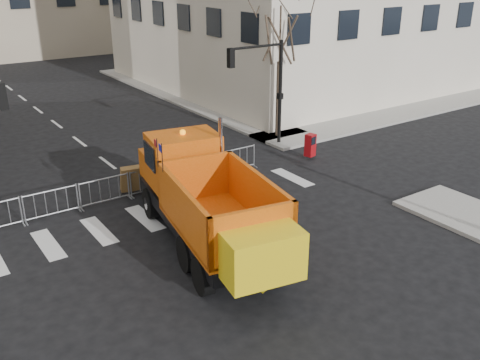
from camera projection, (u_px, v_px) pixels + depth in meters
ground at (254, 274)px, 16.50m from camera, size 120.00×120.00×0.00m
sidewalk_back at (138, 184)px, 22.95m from camera, size 64.00×5.00×0.15m
traffic_light_right at (280, 94)px, 27.18m from camera, size 0.18×0.18×5.40m
crowd_barriers at (129, 185)px, 21.69m from camera, size 12.60×0.60×1.10m
street_tree at (279, 69)px, 27.92m from camera, size 3.00×3.00×7.50m
plow_truck at (207, 198)px, 17.44m from camera, size 4.60×10.66×4.01m
cop_a at (149, 175)px, 21.37m from camera, size 0.85×0.66×2.06m
cop_b at (165, 171)px, 21.75m from camera, size 1.24×1.15×2.06m
cop_c at (174, 169)px, 21.98m from camera, size 0.97×1.31×2.06m
newspaper_box at (310, 145)px, 25.91m from camera, size 0.53×0.50×1.10m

